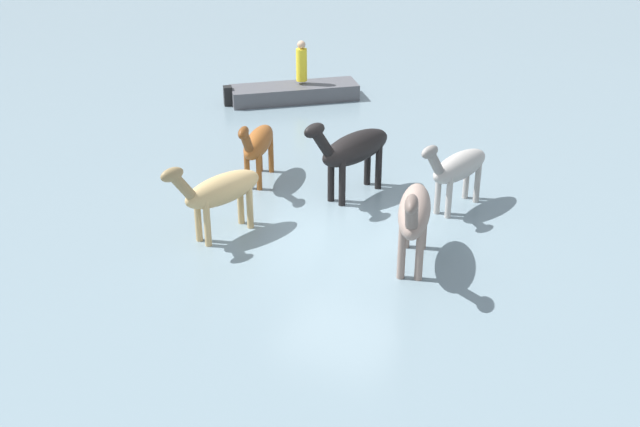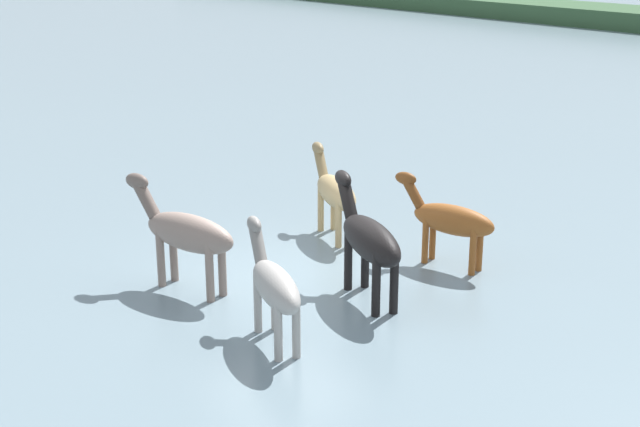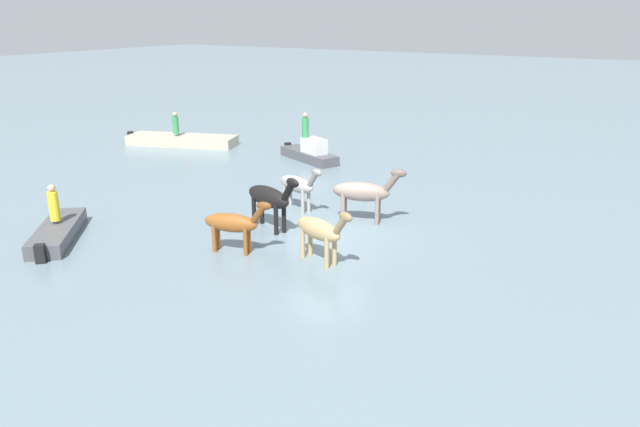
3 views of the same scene
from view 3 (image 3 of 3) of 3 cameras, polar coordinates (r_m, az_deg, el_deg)
The scene contains 12 objects.
ground_plane at distance 20.29m, azimuth 0.51°, elevation -1.87°, with size 172.71×172.71×0.00m, color slate.
horse_gray_outer at distance 17.69m, azimuth 0.02°, elevation -1.54°, with size 2.30×1.09×1.80m.
horse_lead at distance 21.11m, azimuth 4.04°, elevation 1.99°, with size 2.53×1.11×1.97m.
horse_dun_straggler at distance 18.62m, azimuth -8.00°, elevation -0.89°, with size 2.18×0.91×1.69m.
horse_pinto_flank at distance 22.42m, azimuth -2.07°, elevation 2.66°, with size 2.23×1.01×1.74m.
horse_chestnut_trailing at distance 20.40m, azimuth -4.62°, elevation 1.46°, with size 2.58×1.17×2.01m.
boat_motor_center at distance 34.58m, azimuth -12.60°, elevation 6.48°, with size 6.09×3.47×0.78m.
boat_dinghy_port at distance 21.43m, azimuth -23.01°, elevation -1.82°, with size 3.19×3.54×0.71m.
boat_tender_starboard at distance 30.14m, azimuth -0.95°, elevation 5.44°, with size 3.77×2.37×1.31m.
person_helmsman_aft at distance 34.35m, azimuth -13.16°, elevation 8.04°, with size 0.32×0.32×1.19m.
person_spotter_bow at distance 21.42m, azimuth -23.33°, elevation 0.82°, with size 0.32×0.32×1.19m.
person_boatman_standing at distance 29.82m, azimuth -1.36°, elevation 8.06°, with size 0.32×0.32×1.19m.
Camera 3 is at (-9.70, 16.40, 6.97)m, focal length 34.76 mm.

